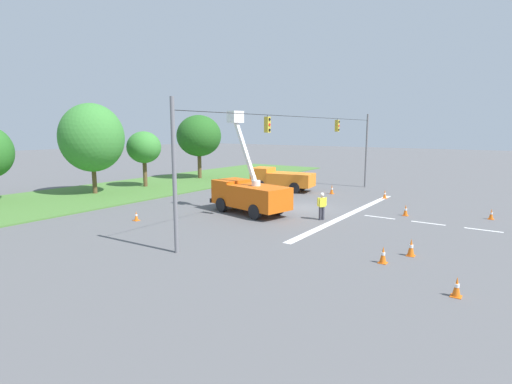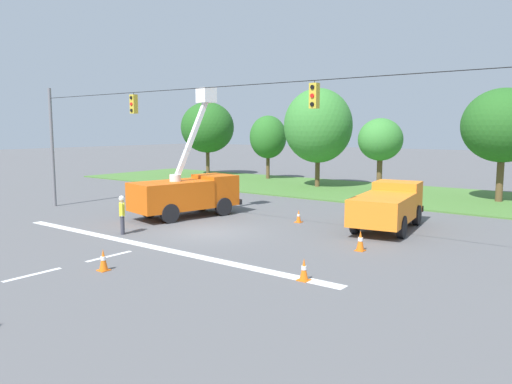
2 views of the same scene
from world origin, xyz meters
name	(u,v)px [view 2 (image 2 of 2)]	position (x,y,z in m)	size (l,w,h in m)	color
ground_plane	(209,232)	(0.00, 0.00, 0.00)	(200.00, 200.00, 0.00)	#565659
grass_verge	(373,192)	(0.00, 18.00, 0.05)	(56.00, 12.00, 0.10)	#477533
lane_markings	(121,253)	(0.00, -5.02, 0.00)	(17.60, 15.25, 0.01)	silver
signal_gantry	(209,140)	(0.04, 0.00, 4.25)	(26.20, 0.33, 7.20)	slate
tree_far_west	(207,127)	(-19.44, 20.84, 4.88)	(5.52, 5.22, 7.45)	brown
tree_west	(268,137)	(-12.02, 21.13, 3.97)	(3.51, 3.30, 5.98)	brown
tree_centre	(318,126)	(-5.00, 18.31, 5.00)	(5.44, 5.62, 7.97)	brown
tree_east	(380,140)	(0.44, 18.03, 3.95)	(3.23, 3.45, 5.53)	brown
tree_far_east	(503,126)	(8.60, 18.19, 4.96)	(5.10, 5.09, 7.34)	brown
utility_truck_bucket_lift	(187,191)	(-3.81, 2.33, 1.41)	(3.53, 6.32, 6.99)	#D6560F
utility_truck_support_near	(388,205)	(6.24, 5.82, 1.13)	(3.17, 6.26, 2.11)	orange
road_worker	(122,212)	(-2.87, -2.70, 1.00)	(0.53, 0.45, 1.77)	#383842
traffic_cone_foreground_left	(360,241)	(7.13, 1.00, 0.41)	(0.36, 0.36, 0.82)	orange
traffic_cone_foreground_right	(103,260)	(1.44, -6.82, 0.37)	(0.36, 0.36, 0.76)	orange
traffic_cone_mid_left	(174,194)	(-9.72, 6.93, 0.30)	(0.36, 0.36, 0.63)	orange
traffic_cone_mid_right	(304,269)	(7.42, -3.64, 0.36)	(0.36, 0.36, 0.72)	orange
traffic_cone_near_bucket	(299,216)	(1.97, 4.59, 0.32)	(0.36, 0.36, 0.66)	orange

